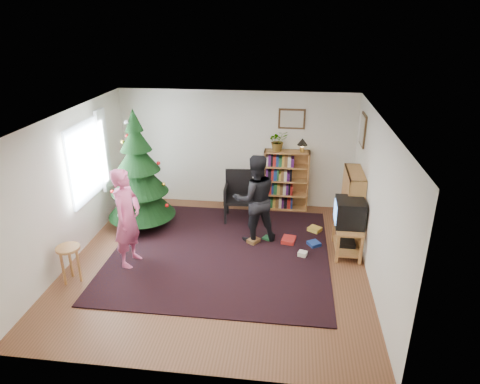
# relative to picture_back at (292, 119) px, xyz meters

# --- Properties ---
(floor) EXTENTS (5.00, 5.00, 0.00)m
(floor) POSITION_rel_picture_back_xyz_m (-1.15, -2.48, -1.95)
(floor) COLOR brown
(floor) RESTS_ON ground
(ceiling) EXTENTS (5.00, 5.00, 0.00)m
(ceiling) POSITION_rel_picture_back_xyz_m (-1.15, -2.48, 0.55)
(ceiling) COLOR white
(ceiling) RESTS_ON wall_back
(wall_back) EXTENTS (5.00, 0.02, 2.50)m
(wall_back) POSITION_rel_picture_back_xyz_m (-1.15, 0.02, -0.70)
(wall_back) COLOR silver
(wall_back) RESTS_ON floor
(wall_front) EXTENTS (5.00, 0.02, 2.50)m
(wall_front) POSITION_rel_picture_back_xyz_m (-1.15, -4.97, -0.70)
(wall_front) COLOR silver
(wall_front) RESTS_ON floor
(wall_left) EXTENTS (0.02, 5.00, 2.50)m
(wall_left) POSITION_rel_picture_back_xyz_m (-3.65, -2.48, -0.70)
(wall_left) COLOR silver
(wall_left) RESTS_ON floor
(wall_right) EXTENTS (0.02, 5.00, 2.50)m
(wall_right) POSITION_rel_picture_back_xyz_m (1.35, -2.48, -0.70)
(wall_right) COLOR silver
(wall_right) RESTS_ON floor
(rug) EXTENTS (3.80, 3.60, 0.02)m
(rug) POSITION_rel_picture_back_xyz_m (-1.15, -2.17, -1.94)
(rug) COLOR black
(rug) RESTS_ON floor
(window_pane) EXTENTS (0.04, 1.20, 1.40)m
(window_pane) POSITION_rel_picture_back_xyz_m (-3.62, -1.88, -0.45)
(window_pane) COLOR silver
(window_pane) RESTS_ON wall_left
(curtain) EXTENTS (0.06, 0.35, 1.60)m
(curtain) POSITION_rel_picture_back_xyz_m (-3.58, -1.18, -0.45)
(curtain) COLOR white
(curtain) RESTS_ON wall_left
(picture_back) EXTENTS (0.55, 0.03, 0.42)m
(picture_back) POSITION_rel_picture_back_xyz_m (0.00, 0.00, 0.00)
(picture_back) COLOR #4C3319
(picture_back) RESTS_ON wall_back
(picture_right) EXTENTS (0.03, 0.50, 0.60)m
(picture_right) POSITION_rel_picture_back_xyz_m (1.33, -0.73, 0.00)
(picture_right) COLOR #4C3319
(picture_right) RESTS_ON wall_right
(christmas_tree) EXTENTS (1.31, 1.31, 2.37)m
(christmas_tree) POSITION_rel_picture_back_xyz_m (-2.86, -1.33, -0.96)
(christmas_tree) COLOR #3F2816
(christmas_tree) RESTS_ON rug
(bookshelf_back) EXTENTS (0.95, 0.30, 1.30)m
(bookshelf_back) POSITION_rel_picture_back_xyz_m (-0.06, -0.14, -1.29)
(bookshelf_back) COLOR #AF7B3E
(bookshelf_back) RESTS_ON floor
(bookshelf_right) EXTENTS (0.30, 0.95, 1.30)m
(bookshelf_right) POSITION_rel_picture_back_xyz_m (1.19, -1.24, -1.29)
(bookshelf_right) COLOR #AF7B3E
(bookshelf_right) RESTS_ON floor
(tv_stand) EXTENTS (0.45, 0.81, 0.55)m
(tv_stand) POSITION_rel_picture_back_xyz_m (1.07, -1.88, -1.63)
(tv_stand) COLOR #AF7B3E
(tv_stand) RESTS_ON floor
(crt_tv) EXTENTS (0.49, 0.53, 0.46)m
(crt_tv) POSITION_rel_picture_back_xyz_m (1.07, -1.88, -1.17)
(crt_tv) COLOR black
(crt_tv) RESTS_ON tv_stand
(armchair) EXTENTS (0.59, 0.59, 1.01)m
(armchair) POSITION_rel_picture_back_xyz_m (-1.00, -0.72, -1.40)
(armchair) COLOR black
(armchair) RESTS_ON rug
(stool) EXTENTS (0.37, 0.37, 0.61)m
(stool) POSITION_rel_picture_back_xyz_m (-3.35, -3.32, -1.47)
(stool) COLOR #AF7B3E
(stool) RESTS_ON floor
(person_standing) EXTENTS (0.50, 0.68, 1.71)m
(person_standing) POSITION_rel_picture_back_xyz_m (-2.60, -2.70, -1.10)
(person_standing) COLOR #D35484
(person_standing) RESTS_ON rug
(person_by_chair) EXTENTS (0.98, 0.87, 1.67)m
(person_by_chair) POSITION_rel_picture_back_xyz_m (-0.59, -1.62, -1.11)
(person_by_chair) COLOR black
(person_by_chair) RESTS_ON rug
(potted_plant) EXTENTS (0.48, 0.45, 0.43)m
(potted_plant) POSITION_rel_picture_back_xyz_m (-0.26, -0.14, -0.43)
(potted_plant) COLOR gray
(potted_plant) RESTS_ON bookshelf_back
(table_lamp) EXTENTS (0.22, 0.22, 0.29)m
(table_lamp) POSITION_rel_picture_back_xyz_m (0.24, -0.14, -0.46)
(table_lamp) COLOR #A57F33
(table_lamp) RESTS_ON bookshelf_back
(floor_clutter) EXTENTS (1.35, 1.16, 0.08)m
(floor_clutter) POSITION_rel_picture_back_xyz_m (0.08, -1.69, -1.91)
(floor_clutter) COLOR #A51E19
(floor_clutter) RESTS_ON rug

